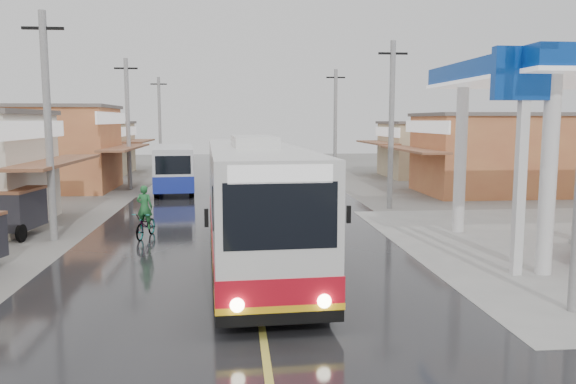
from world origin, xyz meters
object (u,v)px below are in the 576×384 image
at_px(second_bus, 174,167).
at_px(cyclist, 146,221).
at_px(coach_bus, 254,203).
at_px(tricycle_far, 15,209).

xyz_separation_m(second_bus, cyclist, (0.35, -13.63, -0.81)).
height_order(coach_bus, cyclist, coach_bus).
relative_size(coach_bus, cyclist, 6.27).
bearing_deg(cyclist, coach_bus, -35.21).
distance_m(second_bus, tricycle_far, 13.65).
bearing_deg(second_bus, cyclist, -93.54).
bearing_deg(tricycle_far, coach_bus, -21.74).
distance_m(cyclist, tricycle_far, 4.88).
height_order(cyclist, tricycle_far, cyclist).
xyz_separation_m(coach_bus, second_bus, (-4.16, 17.66, -0.38)).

